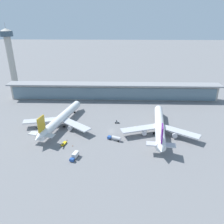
{
  "coord_description": "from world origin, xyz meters",
  "views": [
    {
      "loc": [
        4.41,
        -131.53,
        71.84
      ],
      "look_at": [
        0.0,
        13.95,
        7.99
      ],
      "focal_mm": 35.59,
      "sensor_mm": 36.0,
      "label": 1
    }
  ],
  "objects_px": {
    "service_truck_mid_apron_white": "(39,127)",
    "control_tower": "(10,54)",
    "safety_cone_alpha": "(73,146)",
    "safety_cone_charlie": "(39,140)",
    "service_truck_by_tail_yellow": "(138,128)",
    "safety_cone_bravo": "(67,140)",
    "airliner_centre_stand": "(160,126)",
    "service_truck_on_taxiway_grey": "(117,122)",
    "airliner_left_stand": "(61,119)",
    "service_truck_at_far_stand_blue": "(75,156)",
    "service_truck_under_wing_blue": "(115,138)",
    "service_truck_near_nose_yellow": "(64,144)"
  },
  "relations": [
    {
      "from": "airliner_centre_stand",
      "to": "service_truck_on_taxiway_grey",
      "type": "relative_size",
      "value": 22.33
    },
    {
      "from": "service_truck_under_wing_blue",
      "to": "safety_cone_bravo",
      "type": "height_order",
      "value": "service_truck_under_wing_blue"
    },
    {
      "from": "control_tower",
      "to": "safety_cone_charlie",
      "type": "xyz_separation_m",
      "value": [
        59.03,
        -103.77,
        -35.37
      ]
    },
    {
      "from": "service_truck_by_tail_yellow",
      "to": "control_tower",
      "type": "height_order",
      "value": "control_tower"
    },
    {
      "from": "service_truck_under_wing_blue",
      "to": "service_truck_at_far_stand_blue",
      "type": "bearing_deg",
      "value": -137.64
    },
    {
      "from": "service_truck_on_taxiway_grey",
      "to": "service_truck_at_far_stand_blue",
      "type": "height_order",
      "value": "service_truck_at_far_stand_blue"
    },
    {
      "from": "airliner_left_stand",
      "to": "service_truck_near_nose_yellow",
      "type": "xyz_separation_m",
      "value": [
        7.47,
        -24.52,
        -4.67
      ]
    },
    {
      "from": "airliner_left_stand",
      "to": "service_truck_mid_apron_white",
      "type": "height_order",
      "value": "airliner_left_stand"
    },
    {
      "from": "service_truck_under_wing_blue",
      "to": "service_truck_by_tail_yellow",
      "type": "relative_size",
      "value": 1.29
    },
    {
      "from": "airliner_left_stand",
      "to": "safety_cone_charlie",
      "type": "bearing_deg",
      "value": -114.89
    },
    {
      "from": "safety_cone_alpha",
      "to": "safety_cone_charlie",
      "type": "xyz_separation_m",
      "value": [
        -22.42,
        5.88,
        0.0
      ]
    },
    {
      "from": "service_truck_near_nose_yellow",
      "to": "airliner_left_stand",
      "type": "bearing_deg",
      "value": 106.95
    },
    {
      "from": "service_truck_at_far_stand_blue",
      "to": "control_tower",
      "type": "height_order",
      "value": "control_tower"
    },
    {
      "from": "service_truck_on_taxiway_grey",
      "to": "service_truck_under_wing_blue",
      "type": "bearing_deg",
      "value": -92.7
    },
    {
      "from": "service_truck_under_wing_blue",
      "to": "safety_cone_bravo",
      "type": "relative_size",
      "value": 12.54
    },
    {
      "from": "safety_cone_charlie",
      "to": "service_truck_near_nose_yellow",
      "type": "bearing_deg",
      "value": -15.1
    },
    {
      "from": "service_truck_mid_apron_white",
      "to": "safety_cone_bravo",
      "type": "relative_size",
      "value": 8.99
    },
    {
      "from": "airliner_left_stand",
      "to": "service_truck_at_far_stand_blue",
      "type": "distance_m",
      "value": 41.6
    },
    {
      "from": "airliner_centre_stand",
      "to": "service_truck_under_wing_blue",
      "type": "relative_size",
      "value": 7.43
    },
    {
      "from": "service_truck_mid_apron_white",
      "to": "service_truck_by_tail_yellow",
      "type": "distance_m",
      "value": 67.91
    },
    {
      "from": "airliner_left_stand",
      "to": "airliner_centre_stand",
      "type": "xyz_separation_m",
      "value": [
        67.11,
        -8.77,
        0.0
      ]
    },
    {
      "from": "airliner_left_stand",
      "to": "airliner_centre_stand",
      "type": "distance_m",
      "value": 67.68
    },
    {
      "from": "airliner_left_stand",
      "to": "service_truck_near_nose_yellow",
      "type": "bearing_deg",
      "value": -73.05
    },
    {
      "from": "service_truck_under_wing_blue",
      "to": "service_truck_by_tail_yellow",
      "type": "xyz_separation_m",
      "value": [
        15.68,
        16.05,
        -0.9
      ]
    },
    {
      "from": "control_tower",
      "to": "airliner_centre_stand",
      "type": "bearing_deg",
      "value": -34.35
    },
    {
      "from": "service_truck_at_far_stand_blue",
      "to": "safety_cone_bravo",
      "type": "height_order",
      "value": "service_truck_at_far_stand_blue"
    },
    {
      "from": "service_truck_at_far_stand_blue",
      "to": "service_truck_by_tail_yellow",
      "type": "bearing_deg",
      "value": 43.81
    },
    {
      "from": "control_tower",
      "to": "service_truck_near_nose_yellow",
      "type": "bearing_deg",
      "value": -55.02
    },
    {
      "from": "service_truck_mid_apron_white",
      "to": "safety_cone_alpha",
      "type": "bearing_deg",
      "value": -38.39
    },
    {
      "from": "safety_cone_alpha",
      "to": "service_truck_by_tail_yellow",
      "type": "bearing_deg",
      "value": 30.07
    },
    {
      "from": "service_truck_mid_apron_white",
      "to": "control_tower",
      "type": "distance_m",
      "value": 109.15
    },
    {
      "from": "service_truck_on_taxiway_grey",
      "to": "safety_cone_alpha",
      "type": "bearing_deg",
      "value": -129.6
    },
    {
      "from": "service_truck_at_far_stand_blue",
      "to": "service_truck_on_taxiway_grey",
      "type": "bearing_deg",
      "value": 62.66
    },
    {
      "from": "service_truck_near_nose_yellow",
      "to": "service_truck_mid_apron_white",
      "type": "bearing_deg",
      "value": 136.85
    },
    {
      "from": "safety_cone_alpha",
      "to": "safety_cone_charlie",
      "type": "distance_m",
      "value": 23.18
    },
    {
      "from": "service_truck_under_wing_blue",
      "to": "service_truck_at_far_stand_blue",
      "type": "relative_size",
      "value": 1.15
    },
    {
      "from": "service_truck_mid_apron_white",
      "to": "safety_cone_bravo",
      "type": "distance_m",
      "value": 27.01
    },
    {
      "from": "service_truck_mid_apron_white",
      "to": "safety_cone_alpha",
      "type": "distance_m",
      "value": 34.74
    },
    {
      "from": "service_truck_by_tail_yellow",
      "to": "control_tower",
      "type": "xyz_separation_m",
      "value": [
        -122.1,
        86.11,
        34.88
      ]
    },
    {
      "from": "airliner_left_stand",
      "to": "safety_cone_bravo",
      "type": "height_order",
      "value": "airliner_left_stand"
    },
    {
      "from": "airliner_centre_stand",
      "to": "safety_cone_alpha",
      "type": "bearing_deg",
      "value": -162.41
    },
    {
      "from": "safety_cone_bravo",
      "to": "safety_cone_charlie",
      "type": "bearing_deg",
      "value": -178.1
    },
    {
      "from": "airliner_centre_stand",
      "to": "service_truck_under_wing_blue",
      "type": "distance_m",
      "value": 30.78
    },
    {
      "from": "service_truck_near_nose_yellow",
      "to": "control_tower",
      "type": "height_order",
      "value": "control_tower"
    },
    {
      "from": "service_truck_by_tail_yellow",
      "to": "safety_cone_alpha",
      "type": "distance_m",
      "value": 46.98
    },
    {
      "from": "control_tower",
      "to": "airliner_left_stand",
      "type": "bearing_deg",
      "value": -50.81
    },
    {
      "from": "service_truck_under_wing_blue",
      "to": "control_tower",
      "type": "bearing_deg",
      "value": 136.17
    },
    {
      "from": "service_truck_by_tail_yellow",
      "to": "service_truck_at_far_stand_blue",
      "type": "xyz_separation_m",
      "value": [
        -37.08,
        -35.56,
        0.88
      ]
    },
    {
      "from": "service_truck_at_far_stand_blue",
      "to": "safety_cone_bravo",
      "type": "relative_size",
      "value": 10.93
    },
    {
      "from": "service_truck_near_nose_yellow",
      "to": "service_truck_mid_apron_white",
      "type": "xyz_separation_m",
      "value": [
        -21.56,
        20.21,
        0.0
      ]
    }
  ]
}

